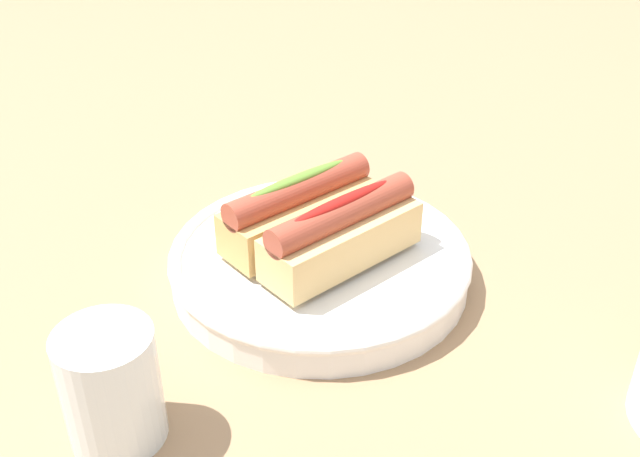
{
  "coord_description": "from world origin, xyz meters",
  "views": [
    {
      "loc": [
        0.44,
        0.35,
        0.41
      ],
      "look_at": [
        0.02,
        -0.02,
        0.05
      ],
      "focal_mm": 42.05,
      "sensor_mm": 36.0,
      "label": 1
    }
  ],
  "objects_px": {
    "serving_bowl": "(320,261)",
    "water_glass": "(110,391)",
    "hotdog_back": "(342,233)",
    "hotdog_front": "(299,209)"
  },
  "relations": [
    {
      "from": "hotdog_front",
      "to": "hotdog_back",
      "type": "bearing_deg",
      "value": 85.16
    },
    {
      "from": "serving_bowl",
      "to": "hotdog_front",
      "type": "bearing_deg",
      "value": -94.84
    },
    {
      "from": "serving_bowl",
      "to": "hotdog_front",
      "type": "distance_m",
      "value": 0.05
    },
    {
      "from": "serving_bowl",
      "to": "water_glass",
      "type": "xyz_separation_m",
      "value": [
        0.24,
        0.02,
        0.02
      ]
    },
    {
      "from": "water_glass",
      "to": "hotdog_front",
      "type": "bearing_deg",
      "value": -169.54
    },
    {
      "from": "hotdog_front",
      "to": "serving_bowl",
      "type": "bearing_deg",
      "value": 85.16
    },
    {
      "from": "hotdog_back",
      "to": "serving_bowl",
      "type": "bearing_deg",
      "value": -94.84
    },
    {
      "from": "serving_bowl",
      "to": "hotdog_back",
      "type": "xyz_separation_m",
      "value": [
        0.0,
        0.03,
        0.04
      ]
    },
    {
      "from": "serving_bowl",
      "to": "hotdog_back",
      "type": "distance_m",
      "value": 0.05
    },
    {
      "from": "serving_bowl",
      "to": "hotdog_back",
      "type": "relative_size",
      "value": 1.77
    }
  ]
}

